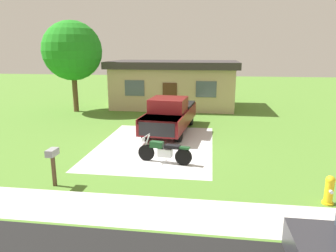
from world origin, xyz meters
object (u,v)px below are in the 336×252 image
Objects in this scene: pickup_truck at (170,114)px; neighbor_house at (174,84)px; mailbox at (53,157)px; fire_hydrant at (329,190)px; motorcycle at (164,151)px; shade_tree at (72,51)px.

pickup_truck is 7.77m from neighbor_house.
fire_hydrant is at bearing -0.70° from mailbox.
neighbor_house is at bearing 112.40° from fire_hydrant.
neighbor_house reaches higher than mailbox.
neighbor_house is (-0.71, 7.69, 0.84)m from pickup_truck.
neighbor_house reaches higher than motorcycle.
pickup_truck is 9.46m from fire_hydrant.
pickup_truck reaches higher than fire_hydrant.
neighbor_house is (-1.10, 12.58, 1.32)m from motorcycle.
shade_tree reaches higher than motorcycle.
pickup_truck is at bearing 94.59° from motorcycle.
neighbor_house is (2.13, 15.19, 0.81)m from mailbox.
shade_tree reaches higher than fire_hydrant.
motorcycle is 4.19m from mailbox.
shade_tree reaches higher than pickup_truck.
pickup_truck is 0.60× the size of neighbor_house.
shade_tree is at bearing -156.10° from neighbor_house.
pickup_truck is 4.58× the size of mailbox.
fire_hydrant is at bearing -27.56° from motorcycle.
pickup_truck is at bearing 126.32° from fire_hydrant.
mailbox is (-8.44, 0.10, 0.55)m from fire_hydrant.
shade_tree reaches higher than mailbox.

